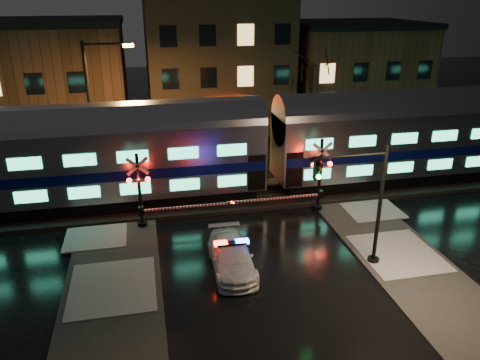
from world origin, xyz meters
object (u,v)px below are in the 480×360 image
police_car (232,256)px  crossing_signal_left (147,198)px  streetlight (95,105)px  crossing_signal_right (314,183)px  traffic_light (361,205)px

police_car → crossing_signal_left: bearing=126.9°
crossing_signal_left → streetlight: size_ratio=0.64×
crossing_signal_right → traffic_light: 5.88m
traffic_light → police_car: bearing=176.2°
traffic_light → streetlight: streetlight is taller
crossing_signal_right → crossing_signal_left: bearing=-180.0°
streetlight → traffic_light: bearing=-46.9°
police_car → streetlight: 13.80m
police_car → crossing_signal_left: size_ratio=0.76×
police_car → streetlight: (-6.15, 11.50, 4.51)m
crossing_signal_right → traffic_light: bearing=-90.5°
traffic_light → streetlight: 17.17m
streetlight → police_car: bearing=-61.9°
crossing_signal_right → streetlight: streetlight is taller
crossing_signal_right → streetlight: (-11.71, 6.69, 3.40)m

